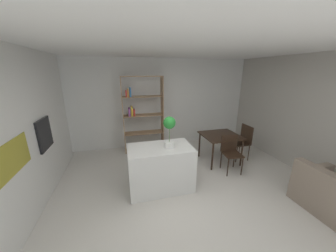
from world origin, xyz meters
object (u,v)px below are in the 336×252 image
(dining_chair_window_side, at_px, (243,139))
(potted_plant_on_island, at_px, (169,129))
(built_in_oven, at_px, (44,134))
(dining_chair_near, at_px, (231,150))
(open_bookshelf, at_px, (141,113))
(dining_table, at_px, (220,138))
(kitchen_island, at_px, (160,168))

(dining_chair_window_side, bearing_deg, potted_plant_on_island, -71.70)
(built_in_oven, xyz_separation_m, dining_chair_window_side, (4.55, 0.22, -0.65))
(built_in_oven, height_order, dining_chair_near, built_in_oven)
(open_bookshelf, bearing_deg, potted_plant_on_island, -81.27)
(dining_table, height_order, dining_chair_window_side, dining_chair_window_side)
(built_in_oven, xyz_separation_m, dining_chair_near, (3.88, -0.24, -0.68))
(kitchen_island, height_order, open_bookshelf, open_bookshelf)
(dining_chair_window_side, bearing_deg, dining_table, -90.36)
(dining_table, xyz_separation_m, dining_chair_window_side, (0.69, 0.00, -0.11))
(dining_table, bearing_deg, potted_plant_on_island, -154.12)
(potted_plant_on_island, relative_size, dining_table, 0.66)
(built_in_oven, relative_size, open_bookshelf, 0.27)
(dining_chair_near, bearing_deg, built_in_oven, -177.08)
(open_bookshelf, relative_size, dining_chair_window_side, 2.35)
(kitchen_island, relative_size, dining_chair_window_side, 1.35)
(kitchen_island, height_order, dining_chair_near, kitchen_island)
(built_in_oven, height_order, dining_table, built_in_oven)
(kitchen_island, height_order, dining_table, kitchen_island)
(kitchen_island, xyz_separation_m, open_bookshelf, (-0.13, 1.95, 0.70))
(potted_plant_on_island, relative_size, dining_chair_window_side, 0.66)
(built_in_oven, xyz_separation_m, potted_plant_on_island, (2.28, -0.55, 0.09))
(potted_plant_on_island, height_order, open_bookshelf, open_bookshelf)
(dining_chair_window_side, bearing_deg, built_in_oven, -87.60)
(potted_plant_on_island, bearing_deg, dining_chair_near, 10.89)
(dining_chair_window_side, bearing_deg, kitchen_island, -74.02)
(open_bookshelf, xyz_separation_m, dining_table, (1.90, -1.22, -0.50))
(dining_table, bearing_deg, open_bookshelf, 147.15)
(built_in_oven, height_order, potted_plant_on_island, potted_plant_on_island)
(kitchen_island, bearing_deg, dining_chair_window_side, 16.41)
(kitchen_island, relative_size, open_bookshelf, 0.57)
(built_in_oven, distance_m, dining_chair_near, 3.94)
(kitchen_island, distance_m, open_bookshelf, 2.07)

